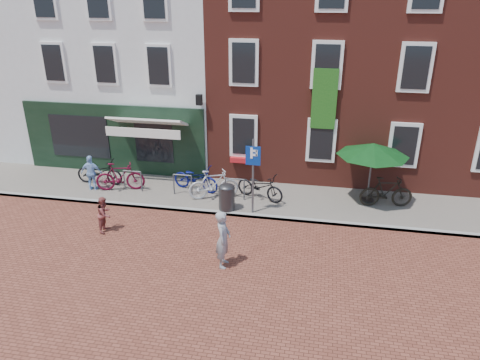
% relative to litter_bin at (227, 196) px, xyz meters
% --- Properties ---
extents(ground, '(80.00, 80.00, 0.00)m').
position_rel_litter_bin_xyz_m(ground, '(-0.40, -0.30, -0.64)').
color(ground, brown).
extents(sidewalk, '(24.00, 3.00, 0.10)m').
position_rel_litter_bin_xyz_m(sidewalk, '(0.60, 1.20, -0.59)').
color(sidewalk, slate).
rests_on(sidewalk, ground).
extents(building_stucco, '(8.00, 8.00, 9.00)m').
position_rel_litter_bin_xyz_m(building_stucco, '(-5.40, 6.70, 3.86)').
color(building_stucco, silver).
rests_on(building_stucco, ground).
extents(building_brick_mid, '(6.00, 8.00, 10.00)m').
position_rel_litter_bin_xyz_m(building_brick_mid, '(1.60, 6.70, 4.36)').
color(building_brick_mid, maroon).
rests_on(building_brick_mid, ground).
extents(building_brick_right, '(6.00, 8.00, 10.00)m').
position_rel_litter_bin_xyz_m(building_brick_right, '(7.60, 6.70, 4.36)').
color(building_brick_right, maroon).
rests_on(building_brick_right, ground).
extents(filler_left, '(7.00, 8.00, 9.00)m').
position_rel_litter_bin_xyz_m(filler_left, '(-12.90, 6.70, 3.86)').
color(filler_left, silver).
rests_on(filler_left, ground).
extents(litter_bin, '(0.56, 0.56, 1.04)m').
position_rel_litter_bin_xyz_m(litter_bin, '(0.00, 0.00, 0.00)').
color(litter_bin, '#303033').
rests_on(litter_bin, sidewalk).
extents(parking_sign, '(0.50, 0.08, 2.67)m').
position_rel_litter_bin_xyz_m(parking_sign, '(0.93, -0.06, 1.18)').
color(parking_sign, '#4C4C4F').
rests_on(parking_sign, sidewalk).
extents(parasol, '(2.52, 2.52, 2.34)m').
position_rel_litter_bin_xyz_m(parasol, '(4.91, 1.60, 1.57)').
color(parasol, '#4C4C4F').
rests_on(parasol, sidewalk).
extents(woman, '(0.43, 0.64, 1.70)m').
position_rel_litter_bin_xyz_m(woman, '(0.63, -3.28, 0.21)').
color(woman, gray).
rests_on(woman, ground).
extents(boy, '(0.46, 0.58, 1.20)m').
position_rel_litter_bin_xyz_m(boy, '(-3.58, -2.05, -0.04)').
color(boy, brown).
rests_on(boy, ground).
extents(cafe_person, '(0.85, 0.42, 1.39)m').
position_rel_litter_bin_xyz_m(cafe_person, '(-5.47, 0.70, 0.16)').
color(cafe_person, '#91B9E9').
rests_on(cafe_person, sidewalk).
extents(bicycle_0, '(1.93, 0.69, 1.01)m').
position_rel_litter_bin_xyz_m(bicycle_0, '(-5.47, 1.29, -0.03)').
color(bicycle_0, black).
rests_on(bicycle_0, sidewalk).
extents(bicycle_1, '(1.93, 1.01, 1.12)m').
position_rel_litter_bin_xyz_m(bicycle_1, '(-4.39, 0.86, 0.02)').
color(bicycle_1, '#51081D').
rests_on(bicycle_1, sidewalk).
extents(bicycle_2, '(2.02, 1.13, 1.01)m').
position_rel_litter_bin_xyz_m(bicycle_2, '(-1.53, 1.40, -0.03)').
color(bicycle_2, '#070C52').
rests_on(bicycle_2, sidewalk).
extents(bicycle_3, '(1.92, 1.21, 1.12)m').
position_rel_litter_bin_xyz_m(bicycle_3, '(-0.68, 0.82, 0.02)').
color(bicycle_3, '#B2B2B5').
rests_on(bicycle_3, sidewalk).
extents(bicycle_4, '(2.03, 1.35, 1.01)m').
position_rel_litter_bin_xyz_m(bicycle_4, '(1.01, 1.09, -0.03)').
color(bicycle_4, black).
rests_on(bicycle_4, sidewalk).
extents(bicycle_5, '(1.92, 0.79, 1.12)m').
position_rel_litter_bin_xyz_m(bicycle_5, '(5.51, 1.32, 0.02)').
color(bicycle_5, black).
rests_on(bicycle_5, sidewalk).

